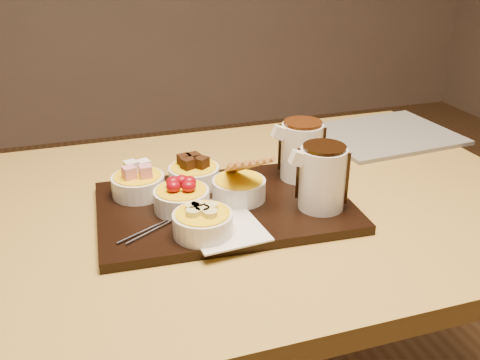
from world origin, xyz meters
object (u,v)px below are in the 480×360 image
object	(u,v)px
newspaper	(385,135)
serving_board	(225,207)
pitcher_dark_chocolate	(322,179)
pitcher_milk_chocolate	(302,151)
bowl_strawberries	(182,200)
dining_table	(237,244)

from	to	relation	value
newspaper	serving_board	bearing A→B (deg)	-157.11
serving_board	pitcher_dark_chocolate	size ratio (longest dim) A/B	4.06
pitcher_dark_chocolate	pitcher_milk_chocolate	size ratio (longest dim) A/B	1.00
serving_board	pitcher_dark_chocolate	world-z (taller)	pitcher_dark_chocolate
bowl_strawberries	newspaper	bearing A→B (deg)	23.76
bowl_strawberries	pitcher_milk_chocolate	xyz separation A→B (m)	(0.26, 0.06, 0.04)
serving_board	pitcher_milk_chocolate	world-z (taller)	pitcher_milk_chocolate
dining_table	serving_board	world-z (taller)	serving_board
bowl_strawberries	pitcher_dark_chocolate	distance (m)	0.25
dining_table	bowl_strawberries	distance (m)	0.18
pitcher_milk_chocolate	pitcher_dark_chocolate	bearing A→B (deg)	-94.40
serving_board	bowl_strawberries	xyz separation A→B (m)	(-0.08, -0.00, 0.03)
dining_table	newspaper	world-z (taller)	newspaper
pitcher_milk_chocolate	serving_board	bearing A→B (deg)	-158.20
serving_board	pitcher_dark_chocolate	xyz separation A→B (m)	(0.16, -0.07, 0.07)
serving_board	newspaper	bearing A→B (deg)	30.37
serving_board	bowl_strawberries	bearing A→B (deg)	-176.42
dining_table	pitcher_milk_chocolate	size ratio (longest dim) A/B	10.58
bowl_strawberries	newspaper	distance (m)	0.64
bowl_strawberries	newspaper	world-z (taller)	bowl_strawberries
serving_board	bowl_strawberries	world-z (taller)	bowl_strawberries
pitcher_dark_chocolate	newspaper	world-z (taller)	pitcher_dark_chocolate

